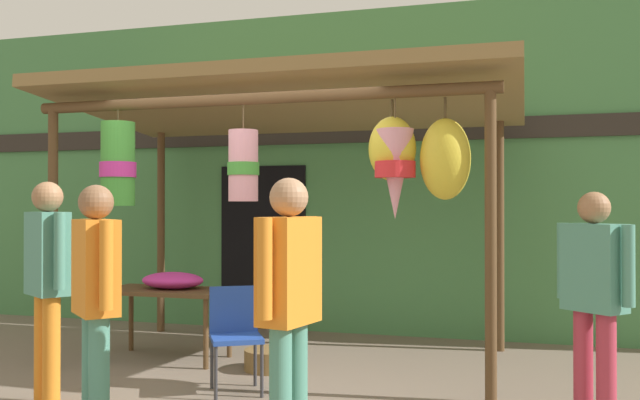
# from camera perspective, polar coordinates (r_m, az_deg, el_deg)

# --- Properties ---
(ground_plane) EXTENTS (30.00, 30.00, 0.00)m
(ground_plane) POSITION_cam_1_polar(r_m,az_deg,el_deg) (6.23, -6.35, -14.50)
(ground_plane) COLOR #756656
(shop_facade) EXTENTS (10.80, 0.29, 3.83)m
(shop_facade) POSITION_cam_1_polar(r_m,az_deg,el_deg) (8.42, 0.28, 2.27)
(shop_facade) COLOR #47844C
(shop_facade) RESTS_ON ground_plane
(market_stall_canopy) EXTENTS (4.46, 2.49, 2.71)m
(market_stall_canopy) POSITION_cam_1_polar(r_m,az_deg,el_deg) (6.66, -2.15, 6.77)
(market_stall_canopy) COLOR brown
(market_stall_canopy) RESTS_ON ground_plane
(display_table) EXTENTS (1.21, 0.63, 0.69)m
(display_table) POSITION_cam_1_polar(r_m,az_deg,el_deg) (7.03, -12.56, -7.82)
(display_table) COLOR brown
(display_table) RESTS_ON ground_plane
(flower_heap_on_table) EXTENTS (0.63, 0.44, 0.16)m
(flower_heap_on_table) POSITION_cam_1_polar(r_m,az_deg,el_deg) (7.00, -11.99, -6.50)
(flower_heap_on_table) COLOR #D13399
(flower_heap_on_table) RESTS_ON display_table
(folding_chair) EXTENTS (0.55, 0.55, 0.84)m
(folding_chair) POSITION_cam_1_polar(r_m,az_deg,el_deg) (5.78, -7.01, -10.50)
(folding_chair) COLOR #2347A8
(folding_chair) RESTS_ON ground_plane
(wicker_basket_by_table) EXTENTS (0.47, 0.47, 0.19)m
(wicker_basket_by_table) POSITION_cam_1_polar(r_m,az_deg,el_deg) (6.53, -4.17, -12.99)
(wicker_basket_by_table) COLOR brown
(wicker_basket_by_table) RESTS_ON ground_plane
(vendor_in_orange) EXTENTS (0.46, 0.43, 1.65)m
(vendor_in_orange) POSITION_cam_1_polar(r_m,az_deg,el_deg) (4.69, -18.00, -7.05)
(vendor_in_orange) COLOR #4C8E7A
(vendor_in_orange) RESTS_ON ground_plane
(customer_foreground) EXTENTS (0.51, 0.40, 1.69)m
(customer_foreground) POSITION_cam_1_polar(r_m,az_deg,el_deg) (5.64, -21.56, -5.61)
(customer_foreground) COLOR orange
(customer_foreground) RESTS_ON ground_plane
(shopper_by_bananas) EXTENTS (0.30, 0.58, 1.67)m
(shopper_by_bananas) POSITION_cam_1_polar(r_m,az_deg,el_deg) (4.04, -2.59, -7.89)
(shopper_by_bananas) COLOR #4C8E7A
(shopper_by_bananas) RESTS_ON ground_plane
(passerby_at_right) EXTENTS (0.47, 0.43, 1.61)m
(passerby_at_right) POSITION_cam_1_polar(r_m,az_deg,el_deg) (5.09, 21.68, -6.82)
(passerby_at_right) COLOR #B23347
(passerby_at_right) RESTS_ON ground_plane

